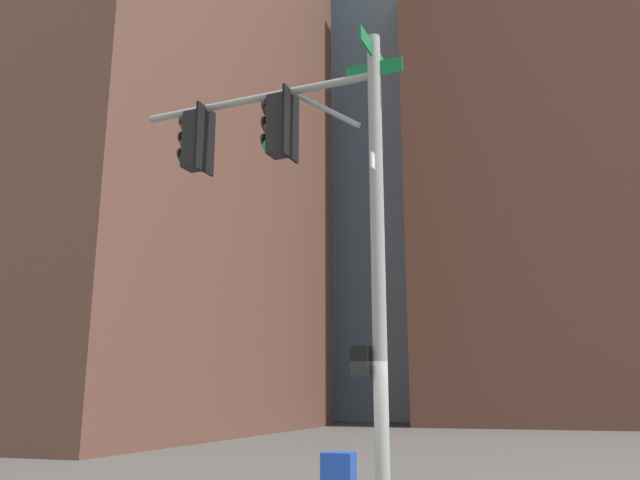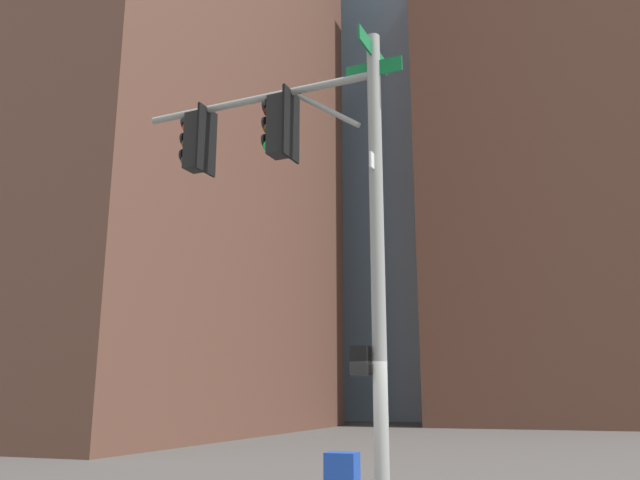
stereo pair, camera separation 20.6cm
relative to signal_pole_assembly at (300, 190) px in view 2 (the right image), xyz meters
The scene contains 5 objects.
signal_pole_assembly is the anchor object (origin of this frame).
building_brick_nearside 37.62m from the signal_pole_assembly, 41.67° to the left, with size 27.30×18.99×52.74m, color brown.
building_brick_midblock 49.45m from the signal_pole_assembly, ahead, with size 23.72×17.71×40.98m, color brown.
building_glass_tower 65.40m from the signal_pole_assembly, 16.30° to the left, with size 25.08×23.36×65.71m, color #7A99B2.
building_brick_farside 61.06m from the signal_pole_assembly, 41.29° to the left, with size 18.06×16.20×37.95m, color brown.
Camera 2 is at (-8.64, -2.43, 2.04)m, focal length 36.52 mm.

